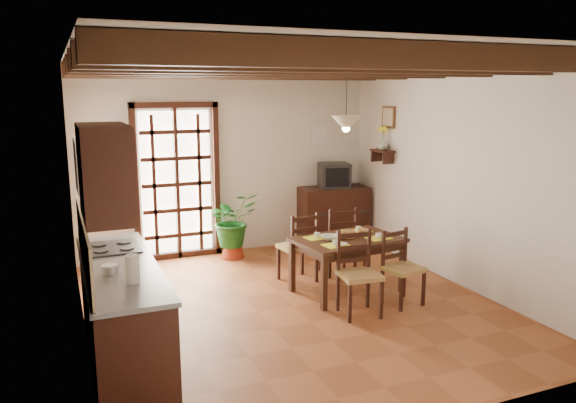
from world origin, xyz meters
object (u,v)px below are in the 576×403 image
dining_table (348,245)px  potted_plant (232,220)px  chair_near_left (359,289)px  chair_far_right (338,252)px  chair_far_left (298,259)px  sideboard (334,216)px  kitchen_counter (122,311)px  chair_near_right (402,281)px  crt_tv (334,175)px  pendant_lamp (346,122)px

dining_table → potted_plant: bearing=106.9°
chair_near_left → chair_far_right: (0.45, 1.36, 0.00)m
chair_far_left → chair_near_left: bearing=89.2°
dining_table → sideboard: bearing=59.6°
chair_far_right → potted_plant: 1.68m
kitchen_counter → chair_far_right: kitchen_counter is taller
chair_near_left → chair_far_right: size_ratio=1.00×
chair_near_right → crt_tv: size_ratio=1.60×
potted_plant → crt_tv: bearing=3.7°
chair_near_left → crt_tv: 3.03m
chair_far_right → sideboard: (0.63, 1.36, 0.17)m
kitchen_counter → chair_near_left: kitchen_counter is taller
dining_table → crt_tv: 2.27m
kitchen_counter → chair_near_left: (2.53, 0.11, -0.18)m
chair_far_left → pendant_lamp: pendant_lamp is taller
kitchen_counter → sideboard: size_ratio=2.06×
chair_far_right → crt_tv: size_ratio=1.72×
chair_far_right → chair_near_right: bearing=101.4°
kitchen_counter → pendant_lamp: pendant_lamp is taller
chair_near_left → chair_near_right: chair_near_left is taller
crt_tv → kitchen_counter: bearing=-128.7°
sideboard → potted_plant: potted_plant is taller
dining_table → chair_near_right: bearing=-63.9°
chair_near_right → pendant_lamp: size_ratio=1.02×
pendant_lamp → chair_near_right: bearing=-60.4°
potted_plant → chair_far_left: bearing=-70.3°
chair_far_left → sideboard: bearing=-139.5°
chair_near_right → crt_tv: crt_tv is taller
kitchen_counter → chair_near_right: bearing=3.4°
chair_near_right → chair_near_left: bearing=178.4°
sideboard → kitchen_counter: bearing=-138.1°
chair_far_right → crt_tv: 1.71m
dining_table → chair_near_right: chair_near_right is taller
chair_near_right → chair_far_right: (-0.17, 1.28, 0.02)m
dining_table → crt_tv: crt_tv is taller
chair_far_left → potted_plant: (-0.48, 1.32, 0.28)m
sideboard → pendant_lamp: pendant_lamp is taller
chair_far_left → chair_far_right: chair_far_right is taller
chair_far_left → chair_far_right: size_ratio=0.99×
chair_far_right → sideboard: bearing=-111.2°
chair_near_left → pendant_lamp: pendant_lamp is taller
dining_table → chair_far_right: size_ratio=1.46×
chair_far_right → sideboard: chair_far_right is taller
chair_far_right → chair_far_left: bearing=11.3°
dining_table → chair_far_left: (-0.40, 0.60, -0.31)m
chair_near_right → chair_far_left: bearing=114.6°
chair_near_right → crt_tv: bearing=71.0°
chair_far_left → kitchen_counter: bearing=21.9°
dining_table → chair_far_right: chair_far_right is taller
dining_table → sideboard: sideboard is taller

